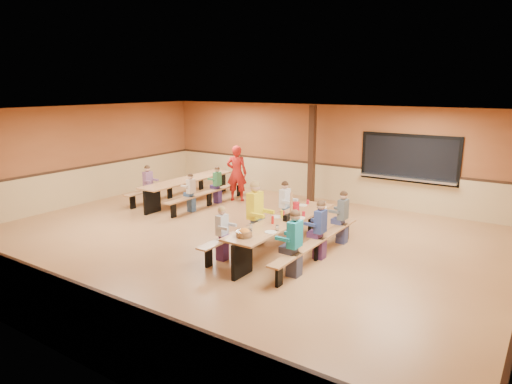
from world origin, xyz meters
The scene contains 23 objects.
ground centered at (0.00, 0.00, 0.00)m, with size 12.00×12.00×0.00m, color #905D36.
room_envelope centered at (0.00, 0.00, 0.69)m, with size 12.04×10.04×3.02m.
kitchen_pass_through centered at (2.60, 4.96, 1.49)m, with size 2.78×0.28×1.38m.
structural_post centered at (-0.20, 4.40, 1.50)m, with size 0.18×0.18×3.00m, color black.
cafeteria_table_main centered at (1.35, 0.05, 0.53)m, with size 1.91×3.70×0.74m.
cafeteria_table_second centered at (-3.37, 2.25, 0.53)m, with size 1.91×3.70×0.74m.
seated_child_white_left centered at (0.52, -1.05, 0.57)m, with size 0.34×0.28×1.15m, color silver, non-canonical shape.
seated_adult_yellow centered at (0.52, 0.18, 0.73)m, with size 0.49×0.40×1.46m, color yellow, non-canonical shape.
seated_child_grey_left centered at (0.52, 1.52, 0.61)m, with size 0.38×0.31×1.22m, color silver, non-canonical shape.
seated_child_teal_right centered at (2.17, -0.93, 0.65)m, with size 0.41×0.34×1.29m, color teal, non-canonical shape.
seated_child_navy_right centered at (2.17, 0.17, 0.62)m, with size 0.38×0.31×1.24m, color navy, non-canonical shape.
seated_child_char_right centered at (2.17, 1.35, 0.61)m, with size 0.37×0.30×1.22m, color #4A5153, non-canonical shape.
seated_child_purple_sec centered at (-4.20, 1.34, 0.60)m, with size 0.36×0.30×1.20m, color #774B6B, non-canonical shape.
seated_child_green_sec centered at (-2.55, 2.66, 0.57)m, with size 0.33×0.27×1.13m, color #357F4A, non-canonical shape.
seated_child_tan_sec centered at (-2.55, 1.44, 0.56)m, with size 0.32×0.26×1.11m, color beige, non-canonical shape.
standing_woman centered at (-2.23, 3.24, 0.88)m, with size 0.64×0.42×1.76m, color #AB1913.
punch_pitcher centered at (1.25, 0.79, 0.85)m, with size 0.16×0.16×0.22m, color red.
chip_bowl centered at (1.30, -1.35, 0.81)m, with size 0.32×0.32×0.15m, color orange, non-canonical shape.
napkin_dispenser centered at (1.44, 0.02, 0.80)m, with size 0.10×0.14×0.13m, color black.
condiment_mustard centered at (1.24, 0.16, 0.82)m, with size 0.06×0.06×0.17m, color yellow.
condiment_ketchup centered at (1.31, -0.33, 0.82)m, with size 0.06×0.06×0.17m, color #B2140F.
table_paddle centered at (1.37, 0.35, 0.88)m, with size 0.16×0.16×0.56m.
place_settings centered at (1.35, 0.05, 0.80)m, with size 0.65×3.30×0.11m, color beige, non-canonical shape.
Camera 1 is at (6.11, -8.14, 3.57)m, focal length 32.00 mm.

